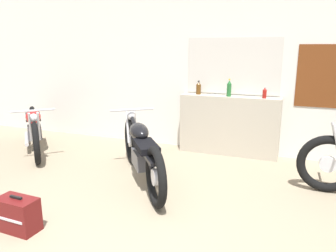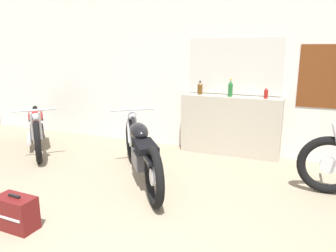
{
  "view_description": "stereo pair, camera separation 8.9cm",
  "coord_description": "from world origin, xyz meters",
  "px_view_note": "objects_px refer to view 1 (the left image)",
  "views": [
    {
      "loc": [
        1.34,
        -1.95,
        1.76
      ],
      "look_at": [
        -0.24,
        2.13,
        0.7
      ],
      "focal_mm": 35.0,
      "sensor_mm": 36.0,
      "label": 1
    },
    {
      "loc": [
        1.42,
        -1.92,
        1.76
      ],
      "look_at": [
        -0.24,
        2.13,
        0.7
      ],
      "focal_mm": 35.0,
      "sensor_mm": 36.0,
      "label": 2
    }
  ],
  "objects_px": {
    "bottle_center": "(265,93)",
    "motorcycle_black": "(141,151)",
    "motorcycle_red": "(34,128)",
    "bottle_leftmost": "(199,88)",
    "hard_case_darkred": "(18,214)",
    "bottle_left_center": "(229,89)"
  },
  "relations": [
    {
      "from": "bottle_center",
      "to": "motorcycle_black",
      "type": "xyz_separation_m",
      "value": [
        -1.4,
        -1.52,
        -0.64
      ]
    },
    {
      "from": "motorcycle_black",
      "to": "motorcycle_red",
      "type": "relative_size",
      "value": 1.15
    },
    {
      "from": "bottle_leftmost",
      "to": "hard_case_darkred",
      "type": "bearing_deg",
      "value": -106.4
    },
    {
      "from": "bottle_left_center",
      "to": "bottle_center",
      "type": "xyz_separation_m",
      "value": [
        0.55,
        0.01,
        -0.05
      ]
    },
    {
      "from": "bottle_leftmost",
      "to": "hard_case_darkred",
      "type": "xyz_separation_m",
      "value": [
        -0.92,
        -3.12,
        -0.92
      ]
    },
    {
      "from": "motorcycle_black",
      "to": "hard_case_darkred",
      "type": "bearing_deg",
      "value": -111.06
    },
    {
      "from": "bottle_leftmost",
      "to": "bottle_left_center",
      "type": "distance_m",
      "value": 0.53
    },
    {
      "from": "bottle_left_center",
      "to": "motorcycle_red",
      "type": "distance_m",
      "value": 3.37
    },
    {
      "from": "bottle_leftmost",
      "to": "bottle_center",
      "type": "bearing_deg",
      "value": -2.86
    },
    {
      "from": "motorcycle_black",
      "to": "bottle_center",
      "type": "bearing_deg",
      "value": 47.31
    },
    {
      "from": "bottle_leftmost",
      "to": "hard_case_darkred",
      "type": "distance_m",
      "value": 3.38
    },
    {
      "from": "bottle_leftmost",
      "to": "motorcycle_black",
      "type": "bearing_deg",
      "value": -101.57
    },
    {
      "from": "bottle_center",
      "to": "hard_case_darkred",
      "type": "height_order",
      "value": "bottle_center"
    },
    {
      "from": "bottle_left_center",
      "to": "hard_case_darkred",
      "type": "xyz_separation_m",
      "value": [
        -1.44,
        -3.06,
        -0.94
      ]
    },
    {
      "from": "motorcycle_black",
      "to": "hard_case_darkred",
      "type": "height_order",
      "value": "motorcycle_black"
    },
    {
      "from": "bottle_left_center",
      "to": "bottle_leftmost",
      "type": "bearing_deg",
      "value": 173.6
    },
    {
      "from": "bottle_leftmost",
      "to": "motorcycle_red",
      "type": "bearing_deg",
      "value": -158.34
    },
    {
      "from": "bottle_center",
      "to": "motorcycle_red",
      "type": "relative_size",
      "value": 0.12
    },
    {
      "from": "bottle_center",
      "to": "hard_case_darkred",
      "type": "xyz_separation_m",
      "value": [
        -2.0,
        -3.07,
        -0.89
      ]
    },
    {
      "from": "hard_case_darkred",
      "to": "bottle_center",
      "type": "bearing_deg",
      "value": 56.96
    },
    {
      "from": "motorcycle_black",
      "to": "motorcycle_red",
      "type": "xyz_separation_m",
      "value": [
        -2.3,
        0.53,
        -0.02
      ]
    },
    {
      "from": "motorcycle_black",
      "to": "hard_case_darkred",
      "type": "distance_m",
      "value": 1.68
    }
  ]
}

